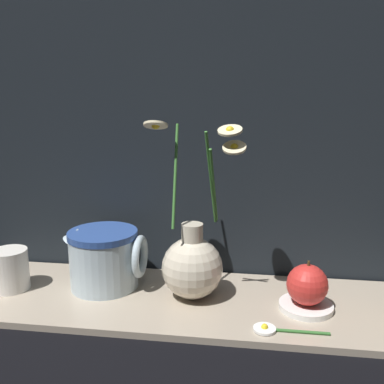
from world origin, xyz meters
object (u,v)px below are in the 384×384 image
(ceramic_pitcher, at_px, (105,256))
(orange_fruit, at_px, (307,285))
(yellow_mug, at_px, (9,270))
(vase_with_flowers, at_px, (194,264))

(ceramic_pitcher, xyz_separation_m, orange_fruit, (0.37, -0.04, -0.02))
(orange_fruit, bearing_deg, yellow_mug, 179.66)
(vase_with_flowers, relative_size, orange_fruit, 4.10)
(orange_fruit, bearing_deg, ceramic_pitcher, 173.82)
(ceramic_pitcher, height_order, orange_fruit, ceramic_pitcher)
(yellow_mug, bearing_deg, vase_with_flowers, 2.67)
(vase_with_flowers, bearing_deg, orange_fruit, -5.68)
(vase_with_flowers, height_order, yellow_mug, vase_with_flowers)
(yellow_mug, distance_m, orange_fruit, 0.55)
(yellow_mug, distance_m, ceramic_pitcher, 0.18)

